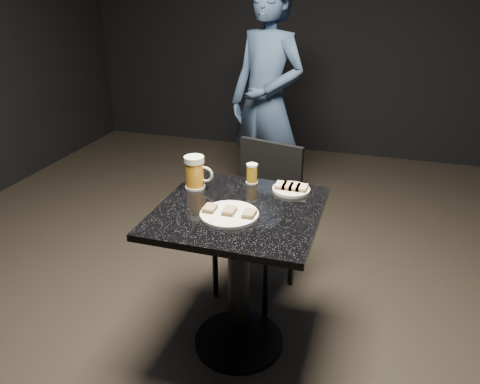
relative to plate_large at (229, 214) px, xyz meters
name	(u,v)px	position (x,y,z in m)	size (l,w,h in m)	color
floor	(239,342)	(0.02, 0.08, -0.76)	(6.00, 6.00, 0.00)	black
plate_large	(229,214)	(0.00, 0.00, 0.00)	(0.25, 0.25, 0.01)	white
plate_small	(291,190)	(0.20, 0.33, 0.00)	(0.18, 0.18, 0.01)	white
patron	(266,104)	(-0.24, 1.58, 0.08)	(0.61, 0.40, 1.68)	navy
table	(239,256)	(0.02, 0.08, -0.25)	(0.70, 0.70, 0.75)	black
beer_mug	(195,172)	(-0.25, 0.23, 0.07)	(0.14, 0.10, 0.16)	silver
beer_tumbler	(252,174)	(-0.01, 0.37, 0.04)	(0.06, 0.06, 0.10)	silver
chair	(261,210)	(-0.01, 0.58, -0.26)	(0.46, 0.46, 0.86)	black
canapes_on_plate_large	(229,211)	(0.00, 0.00, 0.02)	(0.22, 0.07, 0.02)	#4C3521
canapes_on_plate_small	(291,186)	(0.20, 0.33, 0.02)	(0.15, 0.07, 0.02)	#4C3521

